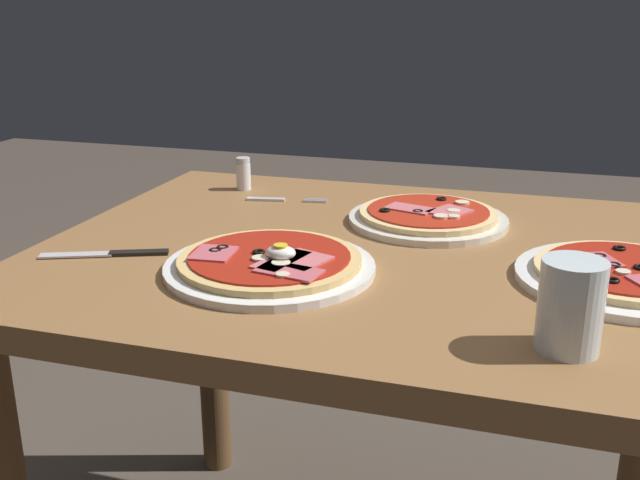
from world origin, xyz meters
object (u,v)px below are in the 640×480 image
object	(u,v)px
fork	(280,200)
knife	(114,254)
pizza_foreground	(270,264)
water_glass_near	(570,312)
salt_shaker	(243,174)
dining_table	(380,319)
pizza_across_right	(428,217)
pizza_across_left	(625,275)

from	to	relation	value
fork	knife	distance (m)	0.40
pizza_foreground	fork	size ratio (longest dim) A/B	1.95
water_glass_near	fork	xyz separation A→B (m)	(-0.53, 0.51, -0.04)
water_glass_near	pizza_foreground	bearing A→B (deg)	161.57
water_glass_near	salt_shaker	xyz separation A→B (m)	(-0.63, 0.57, -0.01)
dining_table	salt_shaker	size ratio (longest dim) A/B	16.11
pizza_foreground	pizza_across_right	size ratio (longest dim) A/B	1.10
pizza_across_right	fork	bearing A→B (deg)	168.04
pizza_across_left	pizza_across_right	distance (m)	0.37
pizza_across_left	fork	world-z (taller)	pizza_across_left
pizza_across_right	salt_shaker	bearing A→B (deg)	162.35
pizza_across_left	knife	distance (m)	0.75
pizza_across_left	salt_shaker	world-z (taller)	salt_shaker
salt_shaker	dining_table	bearing A→B (deg)	-39.06
pizza_across_right	water_glass_near	bearing A→B (deg)	-62.99
pizza_foreground	salt_shaker	xyz separation A→B (m)	(-0.22, 0.44, 0.02)
pizza_foreground	knife	world-z (taller)	pizza_foreground
pizza_across_left	knife	size ratio (longest dim) A/B	1.59
dining_table	salt_shaker	distance (m)	0.48
pizza_foreground	water_glass_near	xyz separation A→B (m)	(0.41, -0.14, 0.03)
dining_table	knife	distance (m)	0.44
fork	dining_table	bearing A→B (deg)	-41.57
pizza_across_left	dining_table	bearing A→B (deg)	172.63
water_glass_near	dining_table	bearing A→B (deg)	134.08
pizza_foreground	water_glass_near	bearing A→B (deg)	-18.43
dining_table	pizza_across_right	size ratio (longest dim) A/B	3.86
pizza_foreground	knife	bearing A→B (deg)	-178.80
pizza_across_left	pizza_across_right	bearing A→B (deg)	146.03
pizza_foreground	salt_shaker	bearing A→B (deg)	116.98
pizza_across_left	salt_shaker	xyz separation A→B (m)	(-0.71, 0.34, 0.02)
pizza_across_left	salt_shaker	distance (m)	0.79
pizza_across_right	fork	size ratio (longest dim) A/B	1.78
pizza_foreground	pizza_across_right	world-z (taller)	pizza_foreground
dining_table	knife	bearing A→B (deg)	-158.85
pizza_across_right	knife	bearing A→B (deg)	-144.53
dining_table	fork	world-z (taller)	fork
pizza_across_right	water_glass_near	size ratio (longest dim) A/B	2.62
pizza_foreground	water_glass_near	size ratio (longest dim) A/B	2.88
water_glass_near	knife	xyz separation A→B (m)	(-0.66, 0.13, -0.04)
water_glass_near	fork	distance (m)	0.73
salt_shaker	pizza_across_right	bearing A→B (deg)	-17.65
dining_table	water_glass_near	bearing A→B (deg)	-45.92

